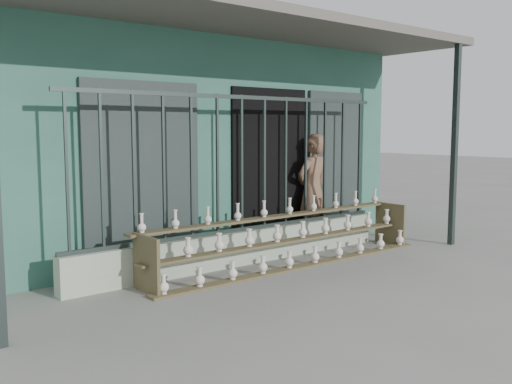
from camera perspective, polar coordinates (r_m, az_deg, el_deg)
ground at (r=6.78m, az=5.42°, el=-9.16°), size 60.00×60.00×0.00m
workshop_building at (r=10.00m, az=-11.82°, el=5.14°), size 7.40×6.60×3.21m
parapet_wall at (r=7.68m, az=-1.42°, el=-5.56°), size 5.00×0.20×0.45m
security_fence at (r=7.53m, az=-1.45°, el=2.84°), size 5.00×0.04×1.80m
shelf_rack at (r=7.66m, az=3.46°, el=-4.59°), size 4.50×0.68×0.85m
elderly_woman at (r=8.83m, az=5.66°, el=0.18°), size 0.68×0.49×1.73m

